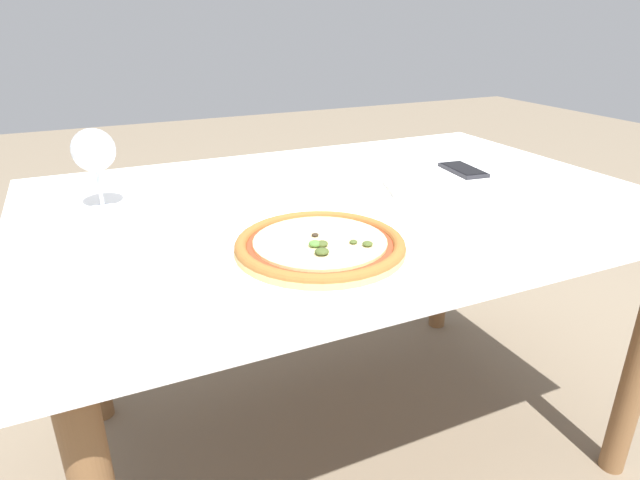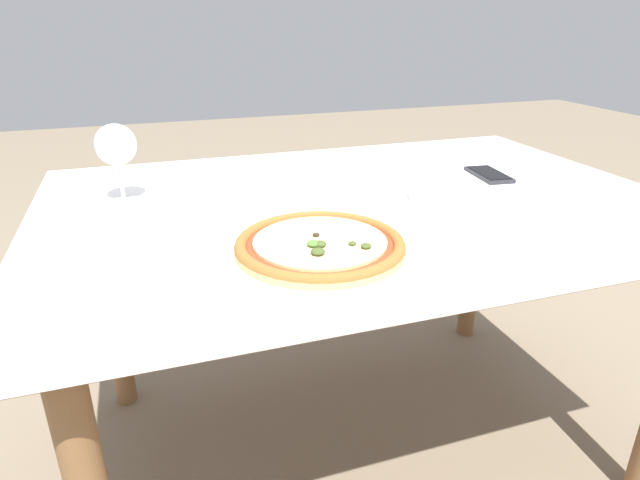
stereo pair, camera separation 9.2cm
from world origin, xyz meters
name	(u,v)px [view 1 (the left image)]	position (x,y,z in m)	size (l,w,h in m)	color
ground_plane	(342,438)	(0.00, 0.00, 0.00)	(10.00, 10.00, 0.00)	#7A6B56
dining_table	(346,231)	(0.00, 0.00, 0.63)	(1.41, 0.98, 0.70)	brown
pizza_plate	(320,247)	(-0.18, -0.25, 0.72)	(0.31, 0.31, 0.04)	white
fork	(173,213)	(-0.38, 0.07, 0.71)	(0.04, 0.17, 0.00)	silver
wine_glass_far_left	(94,152)	(-0.51, 0.16, 0.83)	(0.09, 0.09, 0.18)	silver
cell_phone	(463,170)	(0.39, 0.07, 0.71)	(0.09, 0.15, 0.01)	#232328
napkin_folded	(419,187)	(0.19, -0.01, 0.71)	(0.18, 0.15, 0.01)	silver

